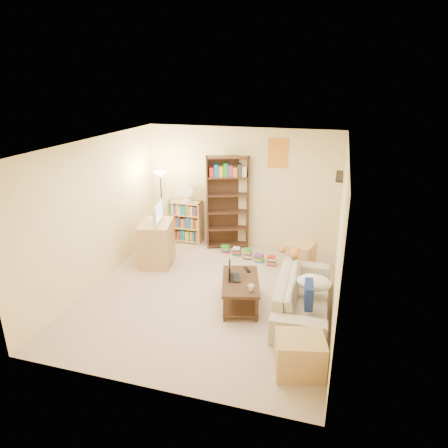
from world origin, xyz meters
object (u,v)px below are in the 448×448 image
at_px(desk_fan, 186,192).
at_px(laptop, 239,277).
at_px(coffee_table, 240,289).
at_px(side_table, 300,257).
at_px(mug, 251,288).
at_px(tall_bookshelf, 227,200).
at_px(end_cabinet, 300,355).
at_px(television, 155,213).
at_px(tabby_cat, 292,252).
at_px(tv_stand, 157,243).
at_px(short_bookshelf, 186,222).
at_px(sofa, 303,295).
at_px(floor_lamp, 161,188).

bearing_deg(desk_fan, laptop, -51.73).
relative_size(coffee_table, laptop, 3.10).
bearing_deg(side_table, desk_fan, 164.72).
distance_m(mug, side_table, 1.89).
xyz_separation_m(coffee_table, tall_bookshelf, (-0.84, 2.25, 0.73)).
relative_size(side_table, end_cabinet, 0.93).
xyz_separation_m(coffee_table, television, (-1.92, 1.06, 0.74)).
height_order(tabby_cat, coffee_table, tabby_cat).
xyz_separation_m(laptop, tv_stand, (-1.88, 1.00, -0.04)).
bearing_deg(tall_bookshelf, end_cabinet, -81.95).
relative_size(coffee_table, tall_bookshelf, 0.58).
bearing_deg(short_bookshelf, tabby_cat, -29.14).
height_order(sofa, floor_lamp, floor_lamp).
bearing_deg(desk_fan, floor_lamp, -129.30).
xyz_separation_m(tv_stand, end_cabinet, (2.98, -2.34, -0.18)).
relative_size(sofa, television, 3.00).
height_order(tall_bookshelf, end_cabinet, tall_bookshelf).
distance_m(floor_lamp, side_table, 3.06).
relative_size(tv_stand, tall_bookshelf, 0.43).
distance_m(sofa, side_table, 1.44).
distance_m(tall_bookshelf, short_bookshelf, 1.10).
height_order(floor_lamp, side_table, floor_lamp).
relative_size(short_bookshelf, floor_lamp, 0.56).
height_order(laptop, floor_lamp, floor_lamp).
xyz_separation_m(tall_bookshelf, side_table, (1.61, -0.73, -0.75)).
distance_m(tv_stand, short_bookshelf, 1.20).
xyz_separation_m(short_bookshelf, side_table, (2.55, -0.73, -0.19)).
bearing_deg(sofa, side_table, 6.59).
bearing_deg(sofa, laptop, 91.21).
bearing_deg(laptop, floor_lamp, 31.76).
bearing_deg(floor_lamp, short_bookshelf, 57.40).
xyz_separation_m(tabby_cat, side_table, (0.07, 0.67, -0.38)).
bearing_deg(sofa, coffee_table, 94.55).
bearing_deg(end_cabinet, tabby_cat, 99.92).
bearing_deg(mug, tabby_cat, 67.56).
bearing_deg(sofa, short_bookshelf, 50.65).
xyz_separation_m(sofa, tall_bookshelf, (-1.81, 2.15, 0.74)).
bearing_deg(desk_fan, tabby_cat, -29.16).
height_order(mug, tall_bookshelf, tall_bookshelf).
xyz_separation_m(coffee_table, mug, (0.22, -0.28, 0.20)).
distance_m(sofa, television, 3.13).
bearing_deg(floor_lamp, desk_fan, 50.70).
distance_m(short_bookshelf, end_cabinet, 4.54).
bearing_deg(desk_fan, sofa, -37.96).
height_order(tabby_cat, short_bookshelf, short_bookshelf).
bearing_deg(end_cabinet, coffee_table, 129.66).
height_order(side_table, end_cabinet, side_table).
height_order(laptop, desk_fan, desk_fan).
bearing_deg(tabby_cat, mug, -112.44).
bearing_deg(short_bookshelf, floor_lamp, -122.29).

